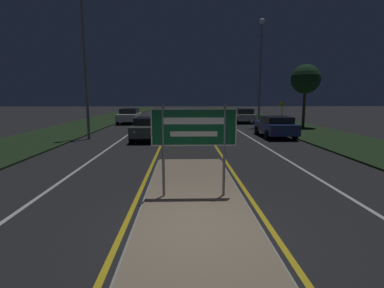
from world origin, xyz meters
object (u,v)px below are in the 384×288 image
Objects in this scene: car_approaching_0 at (148,128)px; warning_sign at (282,110)px; streetlight_left_near at (84,44)px; streetlight_right_near at (261,62)px; car_receding_0 at (275,126)px; highway_sign at (194,132)px; car_approaching_1 at (129,116)px; car_receding_1 at (244,115)px.

car_approaching_0 is 1.91× the size of warning_sign.
streetlight_right_near is (12.83, 7.45, -0.18)m from streetlight_left_near.
streetlight_left_near is at bearing -177.27° from car_receding_0.
car_receding_0 is 1.03× the size of car_approaching_0.
car_receding_0 reaches higher than car_approaching_0.
car_receding_0 is (5.93, 12.18, -1.06)m from highway_sign.
warning_sign is (15.71, 9.82, -4.50)m from streetlight_left_near.
car_receding_0 is 15.97m from car_approaching_1.
highway_sign is 24.21m from car_receding_1.
streetlight_left_near is 12.61m from car_approaching_1.
highway_sign is 0.24× the size of streetlight_left_near.
car_approaching_1 reaches higher than car_approaching_0.
car_receding_1 is 14.90m from car_approaching_0.
car_receding_0 is at bearing 2.73° from streetlight_left_near.
streetlight_right_near is at bearing 41.07° from car_approaching_0.
car_receding_1 is 1.95× the size of warning_sign.
highway_sign reaches higher than car_approaching_1.
car_approaching_1 is at bearing 161.64° from streetlight_right_near.
car_receding_1 is at bearing 149.20° from warning_sign.
streetlight_left_near is 2.38× the size of car_approaching_0.
highway_sign reaches higher than car_approaching_0.
highway_sign is at bearing -115.97° from car_receding_0.
car_receding_0 is at bearing -43.18° from car_approaching_1.
car_receding_1 is 1.02× the size of car_approaching_0.
car_approaching_0 is at bearing -139.29° from warning_sign.
car_approaching_1 reaches higher than car_receding_1.
highway_sign is 20.51m from streetlight_right_near.
streetlight_left_near is 1.07× the size of streetlight_right_near.
car_receding_1 is at bearing 55.09° from car_approaching_0.
car_receding_0 is 11.24m from car_receding_1.
streetlight_left_near is at bearing -147.99° from warning_sign.
car_approaching_1 is (-11.78, -0.31, 0.02)m from car_receding_1.
car_receding_0 is at bearing -90.69° from car_receding_1.
streetlight_left_near is at bearing -92.86° from car_approaching_1.
car_receding_0 is 1.98× the size of warning_sign.
streetlight_right_near is at bearing 71.04° from highway_sign.
warning_sign is at bearing 32.01° from streetlight_left_near.
highway_sign is at bearing -76.10° from car_approaching_1.
warning_sign is at bearing 69.32° from car_receding_0.
highway_sign is 0.51× the size of car_approaching_1.
car_receding_1 is at bearing 75.48° from highway_sign.
highway_sign is 1.09× the size of warning_sign.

